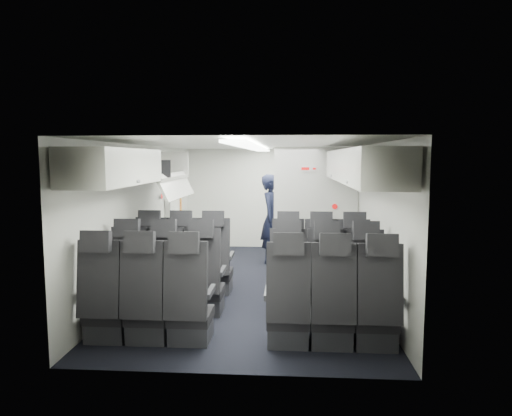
# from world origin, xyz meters

# --- Properties ---
(cabin_shell) EXTENTS (3.41, 6.01, 2.16)m
(cabin_shell) POSITION_xyz_m (0.00, 0.00, 1.12)
(cabin_shell) COLOR black
(cabin_shell) RESTS_ON ground
(seat_row_front) EXTENTS (3.33, 0.56, 1.24)m
(seat_row_front) POSITION_xyz_m (-0.00, -0.53, 0.40)
(seat_row_front) COLOR black
(seat_row_front) RESTS_ON cabin_shell
(seat_row_mid) EXTENTS (3.33, 0.56, 1.24)m
(seat_row_mid) POSITION_xyz_m (-0.00, -1.43, 0.40)
(seat_row_mid) COLOR black
(seat_row_mid) RESTS_ON cabin_shell
(seat_row_rear) EXTENTS (3.33, 0.56, 1.24)m
(seat_row_rear) POSITION_xyz_m (-0.00, -2.33, 0.40)
(seat_row_rear) COLOR black
(seat_row_rear) RESTS_ON cabin_shell
(overhead_bin_left_rear) EXTENTS (0.53, 1.80, 0.40)m
(overhead_bin_left_rear) POSITION_xyz_m (-1.40, -2.00, 1.86)
(overhead_bin_left_rear) COLOR silver
(overhead_bin_left_rear) RESTS_ON cabin_shell
(overhead_bin_left_front_open) EXTENTS (0.64, 1.70, 0.72)m
(overhead_bin_left_front_open) POSITION_xyz_m (-1.44, -0.25, 1.74)
(overhead_bin_left_front_open) COLOR #9E9E93
(overhead_bin_left_front_open) RESTS_ON cabin_shell
(overhead_bin_right_rear) EXTENTS (0.53, 1.80, 0.40)m
(overhead_bin_right_rear) POSITION_xyz_m (1.40, -2.00, 1.86)
(overhead_bin_right_rear) COLOR silver
(overhead_bin_right_rear) RESTS_ON cabin_shell
(overhead_bin_right_front) EXTENTS (0.53, 1.70, 0.40)m
(overhead_bin_right_front) POSITION_xyz_m (1.40, -0.25, 1.86)
(overhead_bin_right_front) COLOR silver
(overhead_bin_right_front) RESTS_ON cabin_shell
(bulkhead_partition) EXTENTS (1.40, 0.15, 2.13)m
(bulkhead_partition) POSITION_xyz_m (0.98, 0.80, 1.08)
(bulkhead_partition) COLOR silver
(bulkhead_partition) RESTS_ON cabin_shell
(galley_unit) EXTENTS (0.85, 0.52, 1.90)m
(galley_unit) POSITION_xyz_m (0.95, 2.72, 0.95)
(galley_unit) COLOR #939399
(galley_unit) RESTS_ON cabin_shell
(boarding_door) EXTENTS (0.12, 1.27, 1.86)m
(boarding_door) POSITION_xyz_m (-1.64, 1.55, 0.95)
(boarding_door) COLOR silver
(boarding_door) RESTS_ON cabin_shell
(flight_attendant) EXTENTS (0.54, 0.69, 1.66)m
(flight_attendant) POSITION_xyz_m (0.22, 1.51, 0.83)
(flight_attendant) COLOR black
(flight_attendant) RESTS_ON ground
(carry_on_bag) EXTENTS (0.46, 0.36, 0.25)m
(carry_on_bag) POSITION_xyz_m (-1.40, -0.57, 1.80)
(carry_on_bag) COLOR black
(carry_on_bag) RESTS_ON overhead_bin_left_front_open
(papers) EXTENTS (0.22, 0.07, 0.15)m
(papers) POSITION_xyz_m (0.41, 1.46, 1.04)
(papers) COLOR white
(papers) RESTS_ON flight_attendant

